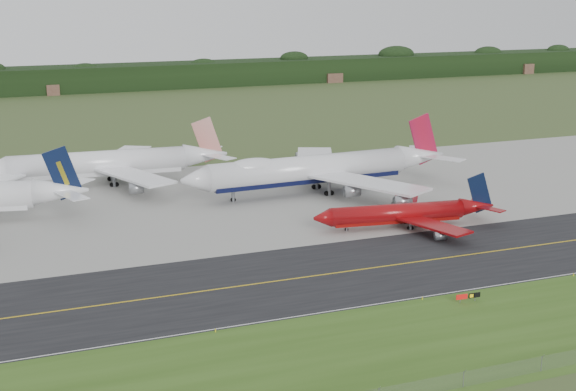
{
  "coord_description": "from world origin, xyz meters",
  "views": [
    {
      "loc": [
        -59.9,
        -125.72,
        49.05
      ],
      "look_at": [
        -2.63,
        22.0,
        7.79
      ],
      "focal_mm": 50.0,
      "sensor_mm": 36.0,
      "label": 1
    }
  ],
  "objects_px": {
    "jet_ba_747": "(317,169)",
    "jet_red_737": "(407,213)",
    "jet_star_tail": "(111,163)",
    "taxiway_sign": "(468,296)"
  },
  "relations": [
    {
      "from": "jet_ba_747",
      "to": "jet_red_737",
      "type": "distance_m",
      "value": 34.16
    },
    {
      "from": "taxiway_sign",
      "to": "jet_red_737",
      "type": "bearing_deg",
      "value": 74.23
    },
    {
      "from": "jet_star_tail",
      "to": "taxiway_sign",
      "type": "distance_m",
      "value": 109.32
    },
    {
      "from": "jet_red_737",
      "to": "taxiway_sign",
      "type": "height_order",
      "value": "jet_red_737"
    },
    {
      "from": "jet_red_737",
      "to": "taxiway_sign",
      "type": "distance_m",
      "value": 42.03
    },
    {
      "from": "jet_ba_747",
      "to": "jet_star_tail",
      "type": "xyz_separation_m",
      "value": [
        -45.57,
        27.66,
        -0.68
      ]
    },
    {
      "from": "jet_ba_747",
      "to": "taxiway_sign",
      "type": "height_order",
      "value": "jet_ba_747"
    },
    {
      "from": "jet_red_737",
      "to": "taxiway_sign",
      "type": "xyz_separation_m",
      "value": [
        -11.41,
        -40.4,
        -1.99
      ]
    },
    {
      "from": "jet_star_tail",
      "to": "taxiway_sign",
      "type": "bearing_deg",
      "value": -68.35
    },
    {
      "from": "jet_red_737",
      "to": "jet_star_tail",
      "type": "height_order",
      "value": "jet_star_tail"
    }
  ]
}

